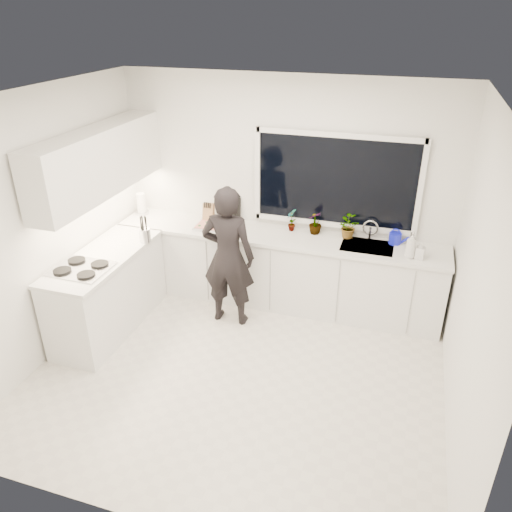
% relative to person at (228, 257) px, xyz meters
% --- Properties ---
extents(floor, '(4.00, 3.50, 0.02)m').
position_rel_person_xyz_m(floor, '(0.42, -0.89, -0.84)').
color(floor, beige).
rests_on(floor, ground).
extents(wall_back, '(4.00, 0.02, 2.70)m').
position_rel_person_xyz_m(wall_back, '(0.42, 0.87, 0.52)').
color(wall_back, white).
rests_on(wall_back, ground).
extents(wall_left, '(0.02, 3.50, 2.70)m').
position_rel_person_xyz_m(wall_left, '(-1.59, -0.89, 0.52)').
color(wall_left, white).
rests_on(wall_left, ground).
extents(wall_right, '(0.02, 3.50, 2.70)m').
position_rel_person_xyz_m(wall_right, '(2.43, -0.89, 0.52)').
color(wall_right, white).
rests_on(wall_right, ground).
extents(ceiling, '(4.00, 3.50, 0.02)m').
position_rel_person_xyz_m(ceiling, '(0.42, -0.89, 1.88)').
color(ceiling, white).
rests_on(ceiling, wall_back).
extents(window, '(1.80, 0.02, 1.00)m').
position_rel_person_xyz_m(window, '(1.02, 0.84, 0.72)').
color(window, black).
rests_on(window, wall_back).
extents(base_cabinets_back, '(3.92, 0.58, 0.88)m').
position_rel_person_xyz_m(base_cabinets_back, '(0.42, 0.56, -0.39)').
color(base_cabinets_back, white).
rests_on(base_cabinets_back, floor).
extents(base_cabinets_left, '(0.58, 1.60, 0.88)m').
position_rel_person_xyz_m(base_cabinets_left, '(-1.25, -0.54, -0.39)').
color(base_cabinets_left, white).
rests_on(base_cabinets_left, floor).
extents(countertop_back, '(3.94, 0.62, 0.04)m').
position_rel_person_xyz_m(countertop_back, '(0.42, 0.55, 0.07)').
color(countertop_back, silver).
rests_on(countertop_back, base_cabinets_back).
extents(countertop_left, '(0.62, 1.60, 0.04)m').
position_rel_person_xyz_m(countertop_left, '(-1.25, -0.54, 0.07)').
color(countertop_left, silver).
rests_on(countertop_left, base_cabinets_left).
extents(upper_cabinets, '(0.34, 2.10, 0.70)m').
position_rel_person_xyz_m(upper_cabinets, '(-1.37, -0.19, 1.02)').
color(upper_cabinets, white).
rests_on(upper_cabinets, wall_left).
extents(sink, '(0.58, 0.42, 0.14)m').
position_rel_person_xyz_m(sink, '(1.47, 0.56, 0.04)').
color(sink, silver).
rests_on(sink, countertop_back).
extents(faucet, '(0.03, 0.03, 0.22)m').
position_rel_person_xyz_m(faucet, '(1.47, 0.76, 0.20)').
color(faucet, silver).
rests_on(faucet, countertop_back).
extents(stovetop, '(0.56, 0.48, 0.03)m').
position_rel_person_xyz_m(stovetop, '(-1.27, -0.89, 0.11)').
color(stovetop, black).
rests_on(stovetop, countertop_left).
extents(person, '(0.62, 0.42, 1.66)m').
position_rel_person_xyz_m(person, '(0.00, 0.00, 0.00)').
color(person, black).
rests_on(person, floor).
extents(pizza_tray, '(0.48, 0.36, 0.03)m').
position_rel_person_xyz_m(pizza_tray, '(-0.36, 0.53, 0.11)').
color(pizza_tray, silver).
rests_on(pizza_tray, countertop_back).
extents(pizza, '(0.44, 0.32, 0.01)m').
position_rel_person_xyz_m(pizza, '(-0.36, 0.53, 0.12)').
color(pizza, red).
rests_on(pizza, pizza_tray).
extents(watering_can, '(0.16, 0.16, 0.13)m').
position_rel_person_xyz_m(watering_can, '(1.75, 0.72, 0.16)').
color(watering_can, '#151CCC').
rests_on(watering_can, countertop_back).
extents(paper_towel_roll, '(0.12, 0.12, 0.26)m').
position_rel_person_xyz_m(paper_towel_roll, '(-1.43, 0.66, 0.22)').
color(paper_towel_roll, silver).
rests_on(paper_towel_roll, countertop_back).
extents(knife_block, '(0.14, 0.11, 0.22)m').
position_rel_person_xyz_m(knife_block, '(-0.51, 0.70, 0.20)').
color(knife_block, '#8A5C40').
rests_on(knife_block, countertop_back).
extents(utensil_crock, '(0.16, 0.16, 0.16)m').
position_rel_person_xyz_m(utensil_crock, '(-0.98, -0.09, 0.17)').
color(utensil_crock, '#ADADB2').
rests_on(utensil_crock, countertop_left).
extents(picture_frame_large, '(0.22, 0.03, 0.28)m').
position_rel_person_xyz_m(picture_frame_large, '(-0.28, 0.80, 0.23)').
color(picture_frame_large, black).
rests_on(picture_frame_large, countertop_back).
extents(picture_frame_small, '(0.25, 0.07, 0.30)m').
position_rel_person_xyz_m(picture_frame_small, '(-0.26, 0.80, 0.24)').
color(picture_frame_small, black).
rests_on(picture_frame_small, countertop_back).
extents(herb_plants, '(0.88, 0.32, 0.28)m').
position_rel_person_xyz_m(herb_plants, '(1.00, 0.72, 0.23)').
color(herb_plants, '#26662D').
rests_on(herb_plants, countertop_back).
extents(soap_bottles, '(0.21, 0.11, 0.29)m').
position_rel_person_xyz_m(soap_bottles, '(1.96, 0.41, 0.22)').
color(soap_bottles, '#D8BF66').
rests_on(soap_bottles, countertop_back).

